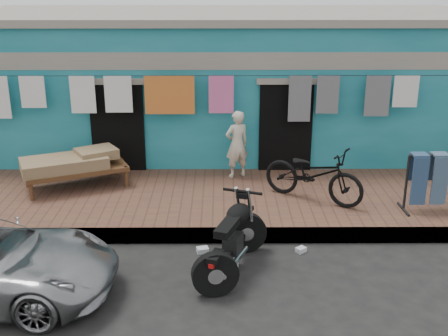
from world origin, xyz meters
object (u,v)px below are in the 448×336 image
motorcycle (232,238)px  charpoy (76,170)px  seated_person (237,144)px  bicycle (314,168)px

motorcycle → charpoy: bearing=156.1°
seated_person → charpoy: (-3.15, -0.58, -0.35)m
seated_person → motorcycle: 3.49m
seated_person → bicycle: seated_person is taller
motorcycle → charpoy: 4.15m
bicycle → motorcycle: size_ratio=1.04×
bicycle → charpoy: 4.58m
motorcycle → charpoy: (-2.98, 2.89, 0.03)m
seated_person → motorcycle: seated_person is taller
charpoy → motorcycle: bearing=-44.2°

